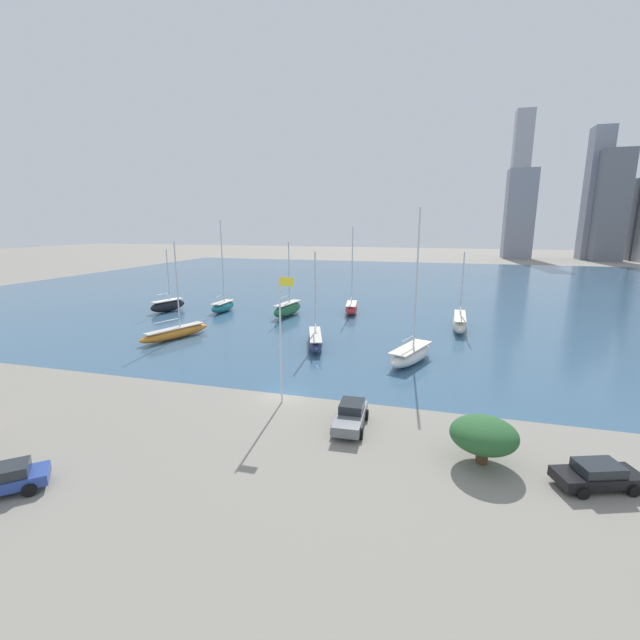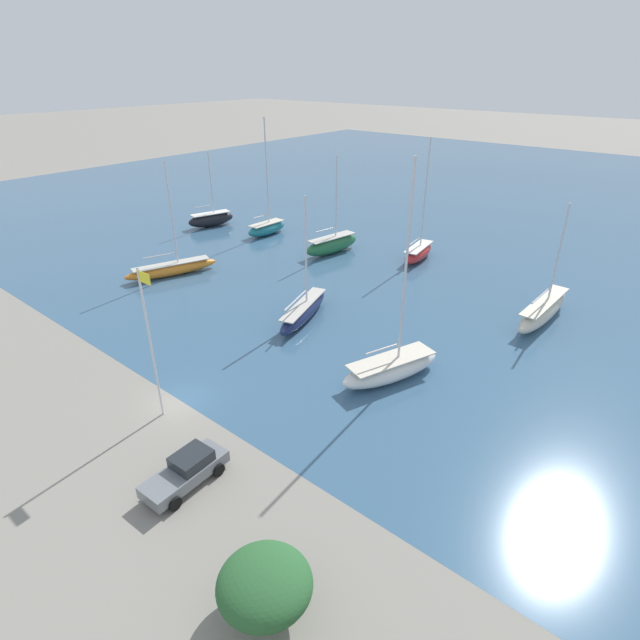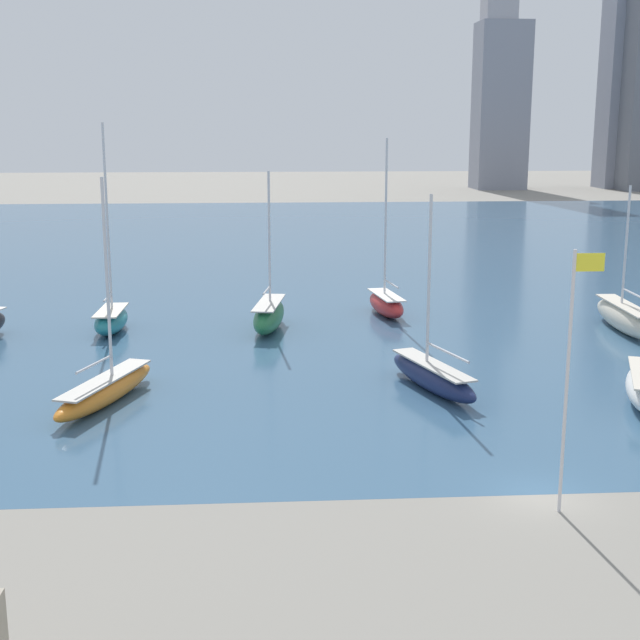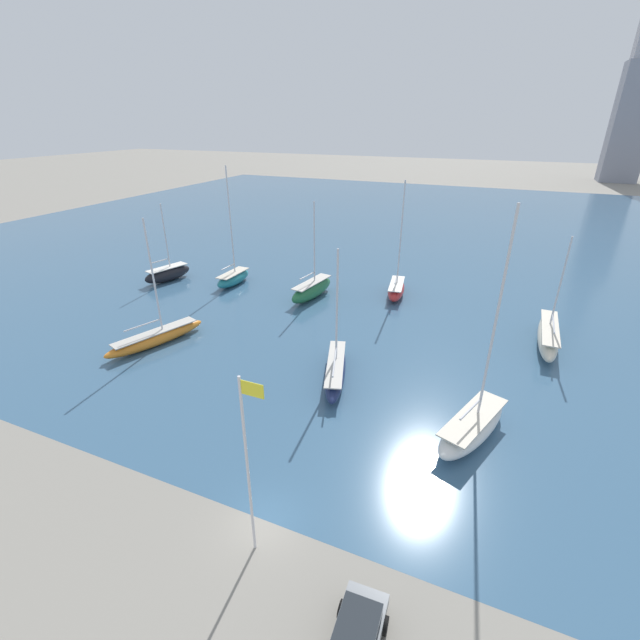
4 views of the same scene
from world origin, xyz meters
name	(u,v)px [view 2 (image 2 of 4)]	position (x,y,z in m)	size (l,w,h in m)	color
ground_plane	(181,401)	(0.00, 0.00, 0.00)	(500.00, 500.00, 0.00)	gray
harbor_water	(528,207)	(0.00, 70.00, 0.00)	(180.00, 140.00, 0.00)	#385B7A
flag_pole	(151,340)	(0.38, -1.66, 5.80)	(1.24, 0.14, 10.64)	silver
yard_shrub	(265,585)	(15.57, -6.97, 1.86)	(4.08, 4.08, 2.90)	#4C3823
sailboat_teal	(267,228)	(-22.75, 31.36, 1.02)	(2.34, 6.59, 15.30)	#1E757F
sailboat_green	(332,244)	(-11.00, 31.11, 1.16)	(3.26, 8.47, 11.84)	#236B3D
sailboat_black	(211,219)	(-31.93, 29.07, 1.07)	(3.85, 7.16, 10.46)	black
sailboat_white	(391,367)	(9.91, 11.85, 1.01)	(5.26, 8.85, 16.19)	white
sailboat_cream	(543,310)	(15.51, 28.94, 1.08)	(2.18, 10.68, 10.80)	beige
sailboat_navy	(304,311)	(-1.66, 15.10, 0.90)	(4.50, 9.55, 11.36)	#19234C
sailboat_orange	(172,268)	(-20.25, 13.88, 0.84)	(5.05, 10.34, 12.46)	orange
sailboat_red	(418,252)	(-1.46, 35.90, 1.00)	(2.98, 7.29, 14.11)	#B72828
parked_pickup_gray	(187,470)	(6.74, -4.43, 0.89)	(2.39, 5.10, 1.76)	slate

